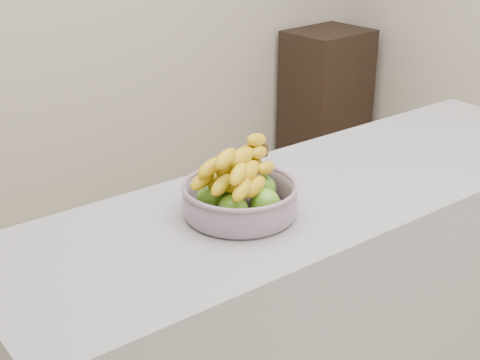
{
  "coord_description": "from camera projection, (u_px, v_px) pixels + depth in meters",
  "views": [
    {
      "loc": [
        -1.27,
        -1.15,
        1.7
      ],
      "look_at": [
        -0.31,
        0.11,
        1.0
      ],
      "focal_mm": 50.0,
      "sensor_mm": 36.0,
      "label": 1
    }
  ],
  "objects": [
    {
      "name": "counter",
      "position": [
        318.0,
        314.0,
        2.12
      ],
      "size": [
        2.0,
        0.6,
        0.9
      ],
      "primitive_type": "cube",
      "color": "#9A9AA2",
      "rests_on": "ground"
    },
    {
      "name": "cabinet",
      "position": [
        326.0,
        99.0,
        4.26
      ],
      "size": [
        0.51,
        0.42,
        0.88
      ],
      "primitive_type": "cube",
      "rotation": [
        0.0,
        0.0,
        0.07
      ],
      "color": "black",
      "rests_on": "ground"
    },
    {
      "name": "fruit_bowl",
      "position": [
        240.0,
        195.0,
        1.74
      ],
      "size": [
        0.31,
        0.31,
        0.18
      ],
      "rotation": [
        0.0,
        0.0,
        0.37
      ],
      "color": "#A3AFC3",
      "rests_on": "counter"
    }
  ]
}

